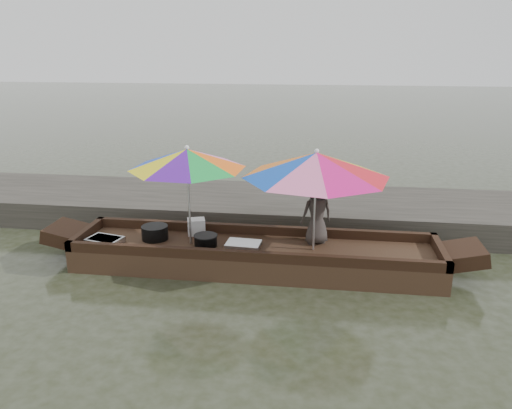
# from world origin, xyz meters

# --- Properties ---
(water) EXTENTS (80.00, 80.00, 0.00)m
(water) POSITION_xyz_m (0.00, 0.00, 0.00)
(water) COLOR #262B17
(water) RESTS_ON ground
(dock) EXTENTS (22.00, 2.20, 0.50)m
(dock) POSITION_xyz_m (0.00, 2.20, 0.25)
(dock) COLOR #2D2B26
(dock) RESTS_ON ground
(boat_hull) EXTENTS (5.60, 1.20, 0.35)m
(boat_hull) POSITION_xyz_m (0.00, 0.00, 0.17)
(boat_hull) COLOR #362117
(boat_hull) RESTS_ON water
(cooking_pot) EXTENTS (0.42, 0.42, 0.22)m
(cooking_pot) POSITION_xyz_m (-1.63, 0.10, 0.46)
(cooking_pot) COLOR black
(cooking_pot) RESTS_ON boat_hull
(tray_crayfish) EXTENTS (0.59, 0.47, 0.09)m
(tray_crayfish) POSITION_xyz_m (-2.35, -0.19, 0.39)
(tray_crayfish) COLOR silver
(tray_crayfish) RESTS_ON boat_hull
(tray_scallop) EXTENTS (0.54, 0.39, 0.06)m
(tray_scallop) POSITION_xyz_m (-0.18, -0.00, 0.38)
(tray_scallop) COLOR silver
(tray_scallop) RESTS_ON boat_hull
(charcoal_grill) EXTENTS (0.35, 0.35, 0.16)m
(charcoal_grill) POSITION_xyz_m (-0.76, -0.07, 0.43)
(charcoal_grill) COLOR black
(charcoal_grill) RESTS_ON boat_hull
(supply_bag) EXTENTS (0.33, 0.30, 0.26)m
(supply_bag) POSITION_xyz_m (-1.03, 0.40, 0.48)
(supply_bag) COLOR silver
(supply_bag) RESTS_ON boat_hull
(vendor) EXTENTS (0.57, 0.48, 0.99)m
(vendor) POSITION_xyz_m (0.92, 0.29, 0.85)
(vendor) COLOR #38312E
(vendor) RESTS_ON boat_hull
(umbrella_bow) EXTENTS (2.24, 2.24, 1.55)m
(umbrella_bow) POSITION_xyz_m (-1.02, 0.00, 1.12)
(umbrella_bow) COLOR pink
(umbrella_bow) RESTS_ON boat_hull
(umbrella_stern) EXTENTS (2.49, 2.49, 1.55)m
(umbrella_stern) POSITION_xyz_m (0.89, 0.00, 1.12)
(umbrella_stern) COLOR yellow
(umbrella_stern) RESTS_ON boat_hull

